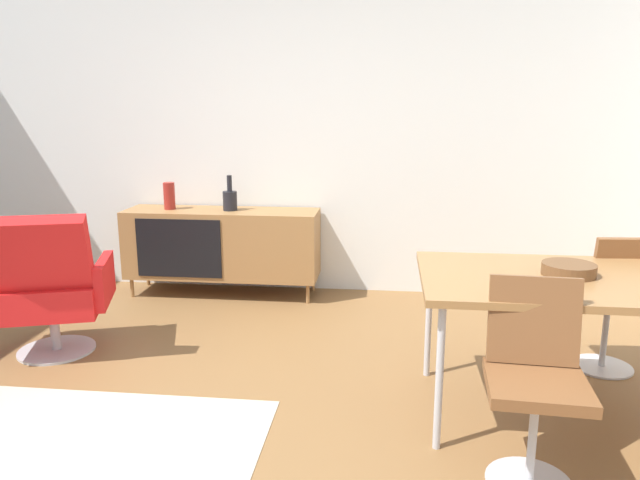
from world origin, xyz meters
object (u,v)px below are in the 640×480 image
at_px(vase_cobalt, 169,196).
at_px(vase_sculptural_dark, 230,199).
at_px(sideboard, 222,243).
at_px(wooden_bowl_on_table, 569,269).
at_px(dining_chair_front_left, 535,375).
at_px(lounge_chair_red, 47,285).
at_px(dining_chair_back_right, 614,297).
at_px(dining_table, 585,286).

relative_size(vase_cobalt, vase_sculptural_dark, 0.77).
relative_size(sideboard, wooden_bowl_on_table, 6.15).
bearing_deg(dining_chair_front_left, wooden_bowl_on_table, 65.11).
distance_m(wooden_bowl_on_table, lounge_chair_red, 3.04).
xyz_separation_m(sideboard, dining_chair_front_left, (1.99, -2.35, 0.03)).
relative_size(dining_chair_back_right, lounge_chair_red, 0.90).
distance_m(dining_table, dining_chair_back_right, 0.70).
distance_m(vase_sculptural_dark, dining_chair_front_left, 3.05).
height_order(vase_cobalt, dining_chair_front_left, vase_cobalt).
xyz_separation_m(vase_cobalt, vase_sculptural_dark, (0.51, 0.00, -0.02)).
relative_size(vase_cobalt, dining_table, 0.14).
xyz_separation_m(dining_table, dining_chair_back_right, (0.35, 0.56, -0.23)).
height_order(wooden_bowl_on_table, dining_chair_back_right, dining_chair_back_right).
bearing_deg(wooden_bowl_on_table, lounge_chair_red, 172.73).
xyz_separation_m(dining_chair_front_left, dining_chair_back_right, (0.70, 1.12, 0.00)).
distance_m(sideboard, dining_chair_front_left, 3.08).
xyz_separation_m(sideboard, vase_cobalt, (-0.44, 0.00, 0.39)).
height_order(vase_sculptural_dark, lounge_chair_red, vase_sculptural_dark).
height_order(dining_table, lounge_chair_red, lounge_chair_red).
height_order(dining_chair_back_right, lounge_chair_red, lounge_chair_red).
xyz_separation_m(vase_sculptural_dark, wooden_bowl_on_table, (2.19, -1.76, -0.04)).
bearing_deg(sideboard, dining_table, -37.44).
relative_size(vase_cobalt, dining_chair_back_right, 0.26).
bearing_deg(vase_cobalt, vase_sculptural_dark, 0.00).
height_order(dining_chair_front_left, lounge_chair_red, lounge_chair_red).
relative_size(sideboard, dining_chair_front_left, 1.87).
bearing_deg(dining_chair_back_right, vase_cobalt, 158.48).
bearing_deg(vase_cobalt, dining_chair_front_left, -44.08).
xyz_separation_m(sideboard, dining_table, (2.34, -1.79, 0.26)).
distance_m(vase_cobalt, lounge_chair_red, 1.46).
bearing_deg(vase_sculptural_dark, lounge_chair_red, -120.47).
height_order(sideboard, dining_chair_back_right, dining_chair_back_right).
relative_size(vase_sculptural_dark, lounge_chair_red, 0.31).
distance_m(dining_table, wooden_bowl_on_table, 0.11).
distance_m(vase_sculptural_dark, dining_table, 2.89).
bearing_deg(wooden_bowl_on_table, vase_cobalt, 146.88).
relative_size(dining_chair_front_left, dining_chair_back_right, 1.00).
xyz_separation_m(vase_sculptural_dark, dining_chair_front_left, (1.92, -2.35, -0.34)).
height_order(dining_chair_front_left, dining_chair_back_right, same).
bearing_deg(wooden_bowl_on_table, dining_table, -22.35).
bearing_deg(wooden_bowl_on_table, dining_chair_back_right, 51.06).
distance_m(vase_cobalt, dining_table, 3.31).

